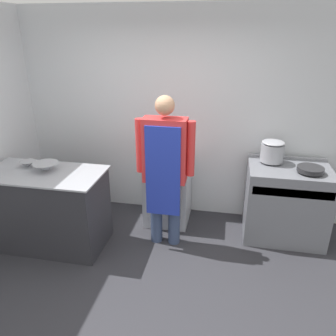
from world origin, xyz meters
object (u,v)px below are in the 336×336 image
at_px(fridge_unit, 168,191).
at_px(stock_pot, 272,151).
at_px(person_cook, 165,164).
at_px(mixing_bowl, 46,167).
at_px(stove, 285,202).
at_px(saute_pan, 310,169).

relative_size(fridge_unit, stock_pot, 3.14).
height_order(fridge_unit, person_cook, person_cook).
xyz_separation_m(person_cook, stock_pot, (1.20, 0.55, 0.05)).
relative_size(mixing_bowl, stock_pot, 1.05).
relative_size(stove, person_cook, 0.53).
bearing_deg(stove, stock_pot, 150.19).
distance_m(stove, saute_pan, 0.55).
xyz_separation_m(fridge_unit, mixing_bowl, (-1.25, -0.75, 0.55)).
bearing_deg(stock_pot, saute_pan, -31.01).
distance_m(fridge_unit, saute_pan, 1.76).
bearing_deg(stove, fridge_unit, 176.66).
bearing_deg(saute_pan, mixing_bowl, -169.47).
xyz_separation_m(person_cook, mixing_bowl, (-1.31, -0.23, -0.04)).
distance_m(fridge_unit, person_cook, 0.79).
bearing_deg(mixing_bowl, stove, 13.64).
xyz_separation_m(stove, mixing_bowl, (-2.72, -0.66, 0.52)).
distance_m(mixing_bowl, saute_pan, 2.96).
bearing_deg(stove, mixing_bowl, -166.36).
xyz_separation_m(stock_pot, saute_pan, (0.40, -0.24, -0.11)).
bearing_deg(person_cook, saute_pan, 10.90).
height_order(person_cook, stock_pot, person_cook).
bearing_deg(stove, saute_pan, -32.32).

